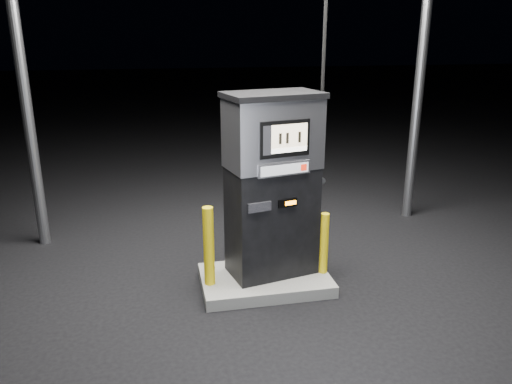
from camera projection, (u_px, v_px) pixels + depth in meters
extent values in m
plane|color=black|center=(265.00, 285.00, 6.34)|extent=(80.00, 80.00, 0.00)
cube|color=slate|center=(265.00, 280.00, 6.32)|extent=(1.60, 1.00, 0.15)
cylinder|color=gray|center=(25.00, 94.00, 6.94)|extent=(0.16, 0.16, 4.50)
cylinder|color=gray|center=(419.00, 85.00, 8.09)|extent=(0.16, 0.16, 4.50)
cube|color=black|center=(272.00, 221.00, 6.20)|extent=(1.15, 0.81, 1.38)
cube|color=#BCBCC3|center=(273.00, 133.00, 5.86)|extent=(1.17, 0.84, 0.83)
cube|color=black|center=(273.00, 95.00, 5.72)|extent=(1.23, 0.89, 0.07)
cube|color=black|center=(285.00, 139.00, 5.58)|extent=(0.61, 0.16, 0.42)
cube|color=beige|center=(290.00, 136.00, 5.58)|extent=(0.44, 0.10, 0.26)
cube|color=white|center=(289.00, 150.00, 5.62)|extent=(0.44, 0.10, 0.06)
cube|color=#BCBCC3|center=(284.00, 169.00, 5.69)|extent=(0.65, 0.17, 0.15)
cube|color=#9DA1A5|center=(285.00, 170.00, 5.67)|extent=(0.59, 0.13, 0.12)
cube|color=red|center=(304.00, 167.00, 5.76)|extent=(0.08, 0.02, 0.08)
cube|color=black|center=(288.00, 203.00, 5.84)|extent=(0.24, 0.07, 0.10)
cube|color=orange|center=(291.00, 203.00, 5.84)|extent=(0.14, 0.03, 0.05)
cube|color=black|center=(260.00, 207.00, 5.70)|extent=(0.29, 0.09, 0.11)
cube|color=black|center=(314.00, 179.00, 6.27)|extent=(0.15, 0.22, 0.27)
cylinder|color=gray|center=(318.00, 179.00, 6.30)|extent=(0.13, 0.25, 0.08)
cylinder|color=black|center=(325.00, 26.00, 5.68)|extent=(0.05, 0.05, 3.41)
cylinder|color=yellow|center=(209.00, 246.00, 5.93)|extent=(0.16, 0.16, 0.98)
cylinder|color=yellow|center=(324.00, 243.00, 6.25)|extent=(0.11, 0.11, 0.79)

